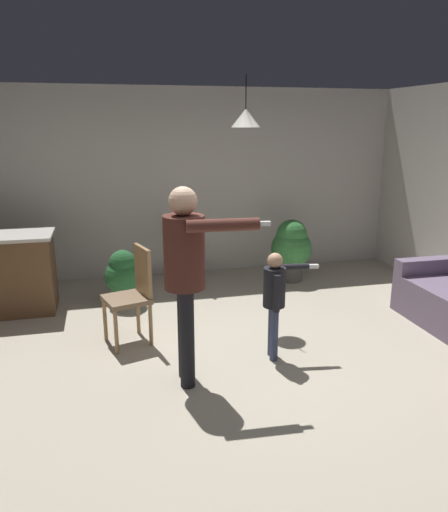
# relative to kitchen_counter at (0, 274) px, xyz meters

# --- Properties ---
(ground) EXTENTS (7.68, 7.68, 0.00)m
(ground) POSITION_rel_kitchen_counter_xyz_m (2.45, -2.03, -0.48)
(ground) COLOR #B2A893
(wall_back) EXTENTS (6.40, 0.10, 2.70)m
(wall_back) POSITION_rel_kitchen_counter_xyz_m (2.45, 1.17, 0.87)
(wall_back) COLOR beige
(wall_back) RESTS_ON ground
(kitchen_counter) EXTENTS (1.26, 0.66, 0.95)m
(kitchen_counter) POSITION_rel_kitchen_counter_xyz_m (0.00, 0.00, 0.00)
(kitchen_counter) COLOR brown
(kitchen_counter) RESTS_ON ground
(person_adult) EXTENTS (0.83, 0.53, 1.71)m
(person_adult) POSITION_rel_kitchen_counter_xyz_m (1.87, -2.13, 0.58)
(person_adult) COLOR black
(person_adult) RESTS_ON ground
(person_child) EXTENTS (0.57, 0.30, 1.05)m
(person_child) POSITION_rel_kitchen_counter_xyz_m (2.75, -1.88, 0.17)
(person_child) COLOR #384260
(person_child) RESTS_ON ground
(dining_chair_by_counter) EXTENTS (0.52, 0.52, 1.00)m
(dining_chair_by_counter) POSITION_rel_kitchen_counter_xyz_m (1.47, -1.20, 0.07)
(dining_chair_by_counter) COLOR #99754C
(dining_chair_by_counter) RESTS_ON ground
(dining_chair_near_wall) EXTENTS (0.42, 0.42, 1.00)m
(dining_chair_near_wall) POSITION_rel_kitchen_counter_xyz_m (2.34, 0.46, 0.07)
(dining_chair_near_wall) COLOR #99754C
(dining_chair_near_wall) RESTS_ON ground
(potted_plant_corner) EXTENTS (0.46, 0.46, 0.70)m
(potted_plant_corner) POSITION_rel_kitchen_counter_xyz_m (1.42, -0.09, -0.09)
(potted_plant_corner) COLOR #4C4742
(potted_plant_corner) RESTS_ON ground
(potted_plant_by_wall) EXTENTS (0.58, 0.58, 0.89)m
(potted_plant_by_wall) POSITION_rel_kitchen_counter_xyz_m (3.79, 0.35, 0.01)
(potted_plant_by_wall) COLOR #4C4742
(potted_plant_by_wall) RESTS_ON ground
(ceiling_light_pendant) EXTENTS (0.32, 0.32, 0.55)m
(ceiling_light_pendant) POSITION_rel_kitchen_counter_xyz_m (2.81, -0.62, 1.77)
(ceiling_light_pendant) COLOR silver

